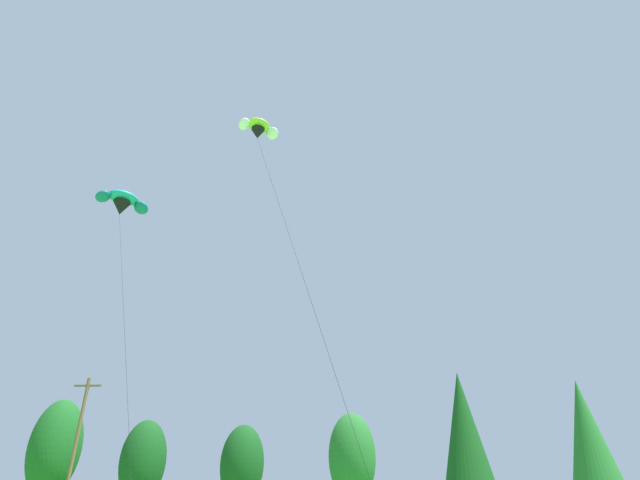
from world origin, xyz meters
name	(u,v)px	position (x,y,z in m)	size (l,w,h in m)	color
treeline_tree_b	(55,448)	(-25.74, 56.50, 7.20)	(5.01, 5.01, 11.90)	#472D19
treeline_tree_c	(143,461)	(-16.68, 56.72, 5.95)	(4.46, 4.46, 9.84)	#472D19
treeline_tree_d	(242,464)	(-7.00, 57.97, 5.75)	(4.36, 4.36, 9.50)	#472D19
treeline_tree_e	(352,457)	(4.02, 56.55, 6.28)	(4.60, 4.60, 10.38)	#472D19
treeline_tree_f	(463,426)	(15.33, 57.26, 9.13)	(4.80, 4.80, 14.56)	#472D19
treeline_tree_g	(587,432)	(25.97, 54.00, 8.12)	(4.45, 4.45, 12.96)	#472D19
utility_pole	(75,449)	(-17.22, 43.37, 5.84)	(2.20, 0.26, 11.14)	brown
parafoil_kite_high_teal	(122,203)	(-12.20, 32.67, 20.97)	(9.21, 10.50, 20.23)	teal
parafoil_kite_mid_lime_white	(258,129)	(-1.46, 25.22, 20.99)	(6.89, 7.10, 20.44)	#93D633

